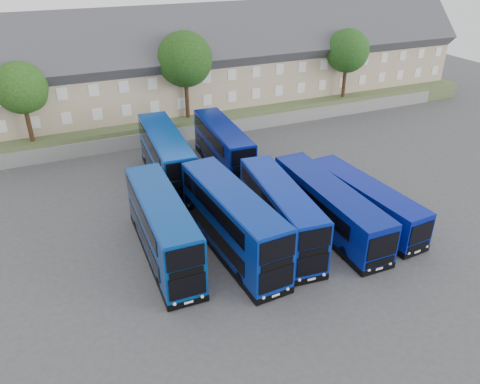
{
  "coord_description": "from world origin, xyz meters",
  "views": [
    {
      "loc": [
        -12.51,
        -21.88,
        19.3
      ],
      "look_at": [
        0.15,
        6.98,
        2.2
      ],
      "focal_mm": 35.0,
      "sensor_mm": 36.0,
      "label": 1
    }
  ],
  "objects_px": {
    "tree_west": "(23,89)",
    "tree_mid": "(186,61)",
    "dd_front_mid": "(232,223)",
    "dd_front_left": "(163,229)",
    "tree_east": "(348,52)",
    "tree_far": "(355,36)",
    "coach_east_a": "(328,207)"
  },
  "relations": [
    {
      "from": "tree_west",
      "to": "tree_mid",
      "type": "relative_size",
      "value": 0.83
    },
    {
      "from": "dd_front_mid",
      "to": "dd_front_left",
      "type": "bearing_deg",
      "value": 160.24
    },
    {
      "from": "dd_front_left",
      "to": "tree_east",
      "type": "bearing_deg",
      "value": 37.0
    },
    {
      "from": "dd_front_mid",
      "to": "tree_far",
      "type": "xyz_separation_m",
      "value": [
        30.32,
        29.1,
        5.44
      ]
    },
    {
      "from": "tree_west",
      "to": "tree_east",
      "type": "bearing_deg",
      "value": 0.0
    },
    {
      "from": "dd_front_mid",
      "to": "tree_west",
      "type": "relative_size",
      "value": 1.55
    },
    {
      "from": "dd_front_left",
      "to": "tree_far",
      "type": "bearing_deg",
      "value": 39.79
    },
    {
      "from": "dd_front_left",
      "to": "coach_east_a",
      "type": "relative_size",
      "value": 0.9
    },
    {
      "from": "dd_front_mid",
      "to": "tree_east",
      "type": "height_order",
      "value": "tree_east"
    },
    {
      "from": "dd_front_mid",
      "to": "tree_east",
      "type": "relative_size",
      "value": 1.45
    },
    {
      "from": "dd_front_left",
      "to": "tree_west",
      "type": "distance_m",
      "value": 22.53
    },
    {
      "from": "tree_mid",
      "to": "tree_east",
      "type": "bearing_deg",
      "value": -1.43
    },
    {
      "from": "dd_front_mid",
      "to": "coach_east_a",
      "type": "bearing_deg",
      "value": -3.47
    },
    {
      "from": "tree_west",
      "to": "tree_mid",
      "type": "height_order",
      "value": "tree_mid"
    },
    {
      "from": "tree_mid",
      "to": "tree_east",
      "type": "height_order",
      "value": "tree_mid"
    },
    {
      "from": "tree_east",
      "to": "tree_mid",
      "type": "bearing_deg",
      "value": 178.57
    },
    {
      "from": "dd_front_mid",
      "to": "tree_mid",
      "type": "relative_size",
      "value": 1.29
    },
    {
      "from": "dd_front_left",
      "to": "tree_mid",
      "type": "height_order",
      "value": "tree_mid"
    },
    {
      "from": "dd_front_left",
      "to": "tree_east",
      "type": "height_order",
      "value": "tree_east"
    },
    {
      "from": "tree_east",
      "to": "tree_far",
      "type": "relative_size",
      "value": 0.94
    },
    {
      "from": "coach_east_a",
      "to": "tree_mid",
      "type": "distance_m",
      "value": 23.71
    },
    {
      "from": "coach_east_a",
      "to": "tree_west",
      "type": "xyz_separation_m",
      "value": [
        -19.47,
        22.07,
        5.37
      ]
    },
    {
      "from": "coach_east_a",
      "to": "tree_far",
      "type": "xyz_separation_m",
      "value": [
        22.53,
        29.07,
        6.04
      ]
    },
    {
      "from": "dd_front_mid",
      "to": "tree_far",
      "type": "relative_size",
      "value": 1.37
    },
    {
      "from": "coach_east_a",
      "to": "dd_front_left",
      "type": "bearing_deg",
      "value": 174.39
    },
    {
      "from": "dd_front_left",
      "to": "tree_east",
      "type": "relative_size",
      "value": 1.38
    },
    {
      "from": "tree_mid",
      "to": "tree_east",
      "type": "distance_m",
      "value": 20.02
    },
    {
      "from": "dd_front_left",
      "to": "coach_east_a",
      "type": "distance_m",
      "value": 12.37
    },
    {
      "from": "dd_front_mid",
      "to": "tree_east",
      "type": "xyz_separation_m",
      "value": [
        24.32,
        22.1,
        5.1
      ]
    },
    {
      "from": "tree_far",
      "to": "dd_front_mid",
      "type": "bearing_deg",
      "value": -136.18
    },
    {
      "from": "tree_west",
      "to": "tree_far",
      "type": "distance_m",
      "value": 42.58
    },
    {
      "from": "dd_front_left",
      "to": "tree_mid",
      "type": "bearing_deg",
      "value": 68.68
    }
  ]
}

